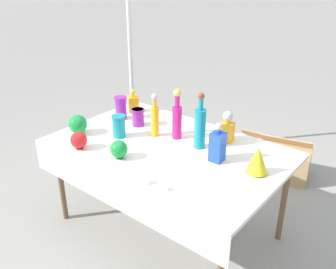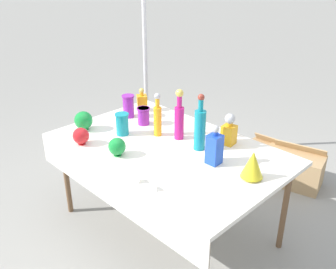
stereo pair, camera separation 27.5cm
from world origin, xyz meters
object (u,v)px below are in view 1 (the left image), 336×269
object	(u,v)px
slender_vase_2	(121,107)
slender_vase_1	(119,126)
round_bowl_0	(78,124)
slender_vase_0	(138,116)
cardboard_box_behind_right	(281,162)
tall_bottle_0	(155,118)
tall_bottle_1	(177,118)
round_bowl_2	(119,149)
square_decanter_0	(133,103)
square_decanter_2	(227,128)
round_bowl_1	(79,140)
tall_bottle_2	(200,126)
fluted_vase_0	(258,160)
square_decanter_1	(218,145)
canopy_pole	(132,81)
cardboard_box_behind_left	(252,154)

from	to	relation	value
slender_vase_2	slender_vase_1	bearing A→B (deg)	-47.06
round_bowl_0	slender_vase_2	bearing A→B (deg)	84.14
slender_vase_0	cardboard_box_behind_right	bearing A→B (deg)	55.80
slender_vase_0	slender_vase_2	world-z (taller)	slender_vase_2
tall_bottle_0	slender_vase_1	world-z (taller)	tall_bottle_0
slender_vase_1	cardboard_box_behind_right	distance (m)	1.79
cardboard_box_behind_right	tall_bottle_1	bearing A→B (deg)	-109.37
round_bowl_2	tall_bottle_0	bearing A→B (deg)	95.71
cardboard_box_behind_right	round_bowl_2	bearing A→B (deg)	-107.41
square_decanter_0	square_decanter_2	world-z (taller)	square_decanter_2
round_bowl_0	round_bowl_2	size ratio (longest dim) A/B	1.18
slender_vase_2	round_bowl_1	world-z (taller)	slender_vase_2
square_decanter_2	round_bowl_1	size ratio (longest dim) A/B	1.85
tall_bottle_2	round_bowl_1	xyz separation A→B (m)	(-0.67, -0.58, -0.10)
tall_bottle_1	slender_vase_0	xyz separation A→B (m)	(-0.40, -0.01, -0.09)
tall_bottle_2	fluted_vase_0	world-z (taller)	tall_bottle_2
tall_bottle_2	square_decanter_0	distance (m)	0.90
tall_bottle_0	tall_bottle_1	distance (m)	0.18
round_bowl_0	fluted_vase_0	bearing A→B (deg)	13.99
square_decanter_1	canopy_pole	distance (m)	1.70
square_decanter_2	slender_vase_0	xyz separation A→B (m)	(-0.73, -0.21, -0.03)
tall_bottle_2	tall_bottle_0	bearing A→B (deg)	-171.88
slender_vase_0	slender_vase_1	size ratio (longest dim) A/B	0.83
slender_vase_1	cardboard_box_behind_left	bearing A→B (deg)	71.86
slender_vase_0	fluted_vase_0	xyz separation A→B (m)	(1.13, -0.08, 0.02)
square_decanter_1	slender_vase_2	world-z (taller)	square_decanter_1
round_bowl_2	cardboard_box_behind_left	bearing A→B (deg)	82.51
tall_bottle_2	cardboard_box_behind_left	distance (m)	1.44
fluted_vase_0	canopy_pole	world-z (taller)	canopy_pole
round_bowl_0	round_bowl_2	bearing A→B (deg)	-8.18
canopy_pole	slender_vase_2	bearing A→B (deg)	-52.71
tall_bottle_1	round_bowl_2	size ratio (longest dim) A/B	3.00
slender_vase_0	slender_vase_2	size ratio (longest dim) A/B	0.73
tall_bottle_0	slender_vase_0	size ratio (longest dim) A/B	2.40
round_bowl_0	square_decanter_2	bearing A→B (deg)	32.66
tall_bottle_1	fluted_vase_0	bearing A→B (deg)	-7.03
slender_vase_0	canopy_pole	size ratio (longest dim) A/B	0.07
round_bowl_1	canopy_pole	world-z (taller)	canopy_pole
slender_vase_2	cardboard_box_behind_left	distance (m)	1.56
tall_bottle_0	round_bowl_1	size ratio (longest dim) A/B	2.64
tall_bottle_1	fluted_vase_0	size ratio (longest dim) A/B	2.11
slender_vase_1	round_bowl_1	bearing A→B (deg)	-103.59
square_decanter_1	round_bowl_0	world-z (taller)	square_decanter_1
tall_bottle_0	slender_vase_0	world-z (taller)	tall_bottle_0
fluted_vase_0	tall_bottle_0	bearing A→B (deg)	179.17
tall_bottle_2	slender_vase_0	size ratio (longest dim) A/B	2.93
tall_bottle_2	cardboard_box_behind_right	bearing A→B (deg)	81.03
round_bowl_0	round_bowl_1	size ratio (longest dim) A/B	1.18
square_decanter_1	round_bowl_1	size ratio (longest dim) A/B	2.14
square_decanter_1	square_decanter_2	bearing A→B (deg)	109.34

